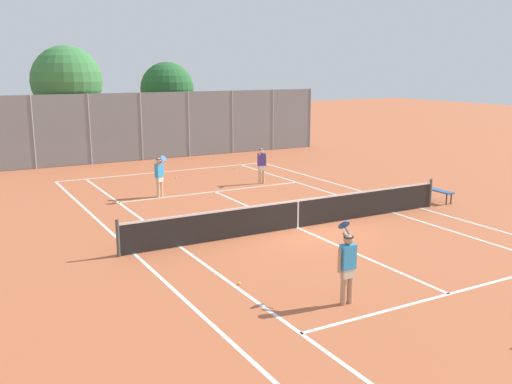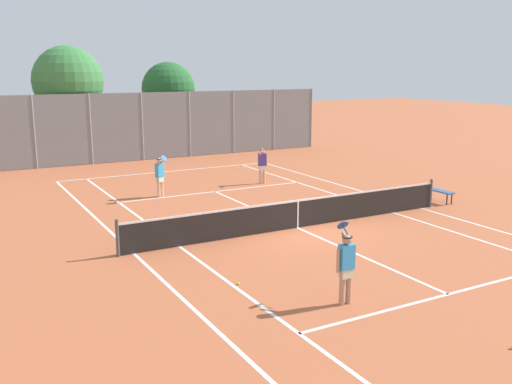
% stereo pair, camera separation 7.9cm
% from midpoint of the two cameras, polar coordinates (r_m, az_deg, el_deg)
% --- Properties ---
extents(ground_plane, '(120.00, 120.00, 0.00)m').
position_cam_midpoint_polar(ground_plane, '(18.79, 4.07, -3.60)').
color(ground_plane, '#B25B38').
extents(court_line_markings, '(11.10, 23.90, 0.01)m').
position_cam_midpoint_polar(court_line_markings, '(18.78, 4.07, -3.59)').
color(court_line_markings, silver).
rests_on(court_line_markings, ground).
extents(tennis_net, '(12.00, 0.10, 1.07)m').
position_cam_midpoint_polar(tennis_net, '(18.65, 4.09, -2.10)').
color(tennis_net, '#474C47').
rests_on(tennis_net, ground).
extents(player_near_side, '(0.67, 0.73, 1.77)m').
position_cam_midpoint_polar(player_near_side, '(12.77, 8.93, -7.13)').
color(player_near_side, tan).
rests_on(player_near_side, ground).
extents(player_far_left, '(0.43, 0.90, 1.77)m').
position_cam_midpoint_polar(player_far_left, '(23.34, -9.72, 1.74)').
color(player_far_left, '#D8A884').
rests_on(player_far_left, ground).
extents(player_far_right, '(0.48, 0.47, 1.60)m').
position_cam_midpoint_polar(player_far_right, '(25.71, 0.48, 2.85)').
color(player_far_right, '#D8A884').
rests_on(player_far_right, ground).
extents(loose_tennis_ball_0, '(0.07, 0.07, 0.07)m').
position_cam_midpoint_polar(loose_tennis_ball_0, '(13.99, -1.83, -9.12)').
color(loose_tennis_ball_0, '#D1DB33').
rests_on(loose_tennis_ball_0, ground).
extents(loose_tennis_ball_2, '(0.07, 0.07, 0.07)m').
position_cam_midpoint_polar(loose_tennis_ball_2, '(29.61, -2.26, 2.38)').
color(loose_tennis_ball_2, '#D1DB33').
rests_on(loose_tennis_ball_2, ground).
extents(loose_tennis_ball_4, '(0.07, 0.07, 0.07)m').
position_cam_midpoint_polar(loose_tennis_ball_4, '(27.28, -8.07, 1.41)').
color(loose_tennis_ball_4, '#D1DB33').
rests_on(loose_tennis_ball_4, ground).
extents(courtside_bench, '(0.36, 1.50, 0.47)m').
position_cam_midpoint_polar(courtside_bench, '(23.47, 17.52, 0.11)').
color(courtside_bench, '#33598C').
rests_on(courtside_bench, ground).
extents(back_fence, '(23.00, 0.08, 3.81)m').
position_cam_midpoint_polar(back_fence, '(32.80, -11.47, 6.43)').
color(back_fence, gray).
rests_on(back_fence, ground).
extents(tree_behind_left, '(3.87, 3.87, 6.35)m').
position_cam_midpoint_polar(tree_behind_left, '(33.66, -18.33, 10.24)').
color(tree_behind_left, brown).
rests_on(tree_behind_left, ground).
extents(tree_behind_right, '(3.32, 3.32, 5.50)m').
position_cam_midpoint_polar(tree_behind_right, '(36.52, -9.02, 10.04)').
color(tree_behind_right, brown).
rests_on(tree_behind_right, ground).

